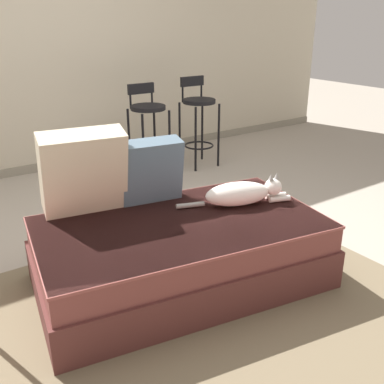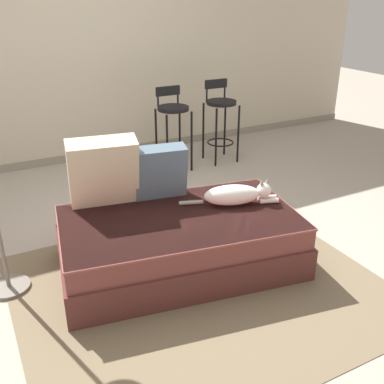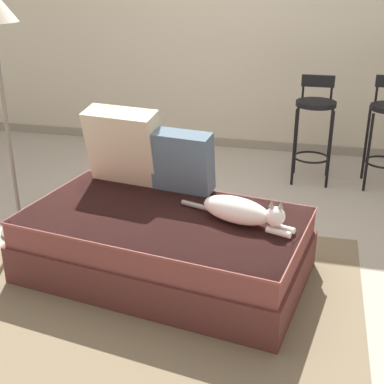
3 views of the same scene
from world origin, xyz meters
TOP-DOWN VIEW (x-y plane):
  - ground_plane at (0.00, 0.00)m, footprint 16.00×16.00m
  - wall_back_panel at (0.00, 2.25)m, footprint 8.00×0.10m
  - wall_baseboard_trim at (0.00, 2.20)m, footprint 8.00×0.02m
  - area_rug at (0.00, -0.70)m, footprint 2.38×2.05m
  - couch at (0.00, -0.40)m, footprint 1.81×1.21m
  - throw_pillow_corner at (-0.39, 0.04)m, footprint 0.53×0.36m
  - throw_pillow_middle at (0.02, -0.02)m, footprint 0.42×0.26m
  - cat at (0.46, -0.40)m, footprint 0.71×0.33m
  - bar_stool_near_window at (0.82, 1.44)m, footprint 0.34×0.34m

SIDE VIEW (x-z plane):
  - ground_plane at x=0.00m, z-range 0.00..0.00m
  - area_rug at x=0.00m, z-range 0.00..0.01m
  - wall_baseboard_trim at x=0.00m, z-range 0.00..0.09m
  - couch at x=0.00m, z-range 0.00..0.41m
  - cat at x=0.46m, z-range 0.39..0.58m
  - bar_stool_near_window at x=0.82m, z-range 0.10..1.01m
  - throw_pillow_middle at x=0.02m, z-range 0.41..0.82m
  - throw_pillow_corner at x=-0.39m, z-range 0.41..0.93m
  - wall_back_panel at x=0.00m, z-range 0.00..2.60m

